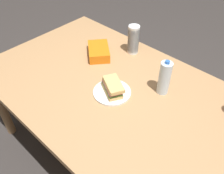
# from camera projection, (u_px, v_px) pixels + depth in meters

# --- Properties ---
(ground_plane) EXTENTS (8.00, 8.00, 0.00)m
(ground_plane) POSITION_uv_depth(u_px,v_px,m) (108.00, 147.00, 2.09)
(ground_plane) COLOR #383330
(dining_table) EXTENTS (1.69, 1.12, 0.73)m
(dining_table) POSITION_uv_depth(u_px,v_px,m) (107.00, 92.00, 1.65)
(dining_table) COLOR tan
(dining_table) RESTS_ON ground_plane
(paper_plate) EXTENTS (0.24, 0.24, 0.01)m
(paper_plate) POSITION_uv_depth(u_px,v_px,m) (112.00, 92.00, 1.53)
(paper_plate) COLOR white
(paper_plate) RESTS_ON dining_table
(sandwich) EXTENTS (0.21, 0.16, 0.08)m
(sandwich) POSITION_uv_depth(u_px,v_px,m) (112.00, 87.00, 1.50)
(sandwich) COLOR #DBB26B
(sandwich) RESTS_ON paper_plate
(chip_bag) EXTENTS (0.27, 0.26, 0.07)m
(chip_bag) POSITION_uv_depth(u_px,v_px,m) (99.00, 51.00, 1.82)
(chip_bag) COLOR orange
(chip_bag) RESTS_ON dining_table
(water_bottle_tall) EXTENTS (0.07, 0.07, 0.24)m
(water_bottle_tall) POSITION_uv_depth(u_px,v_px,m) (164.00, 78.00, 1.47)
(water_bottle_tall) COLOR silver
(water_bottle_tall) RESTS_ON dining_table
(plastic_cup_stack) EXTENTS (0.08, 0.08, 0.22)m
(plastic_cup_stack) POSITION_uv_depth(u_px,v_px,m) (133.00, 40.00, 1.80)
(plastic_cup_stack) COLOR silver
(plastic_cup_stack) RESTS_ON dining_table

